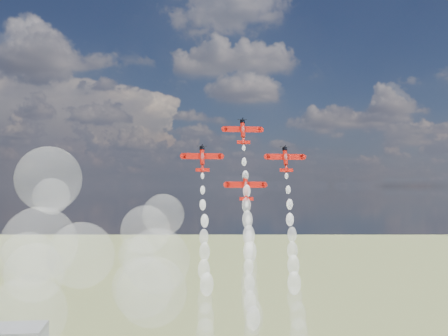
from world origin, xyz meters
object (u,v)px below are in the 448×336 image
at_px(plane_right, 285,159).
at_px(plane_slot, 246,187).
at_px(plane_left, 202,158).
at_px(plane_lead, 243,131).

bearing_deg(plane_right, plane_slot, -168.75).
distance_m(plane_left, plane_right, 24.77).
bearing_deg(plane_slot, plane_left, 168.75).
xyz_separation_m(plane_lead, plane_left, (-12.38, -2.46, -8.31)).
bearing_deg(plane_left, plane_right, 0.00).
bearing_deg(plane_slot, plane_right, 11.25).
bearing_deg(plane_left, plane_lead, 11.25).
height_order(plane_lead, plane_slot, plane_lead).
bearing_deg(plane_right, plane_lead, 168.75).
bearing_deg(plane_lead, plane_left, -168.75).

